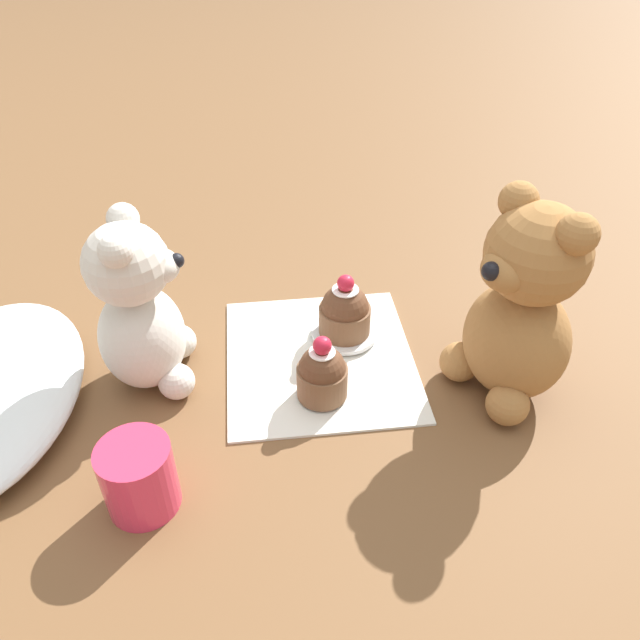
{
  "coord_description": "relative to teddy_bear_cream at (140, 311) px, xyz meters",
  "views": [
    {
      "loc": [
        -0.52,
        0.06,
        0.47
      ],
      "look_at": [
        0.0,
        0.0,
        0.06
      ],
      "focal_mm": 35.0,
      "sensor_mm": 36.0,
      "label": 1
    }
  ],
  "objects": [
    {
      "name": "saucer_plate",
      "position": [
        0.04,
        -0.21,
        -0.08
      ],
      "size": [
        0.08,
        0.08,
        0.01
      ],
      "primitive_type": "cylinder",
      "color": "silver",
      "rests_on": "knitted_placemat"
    },
    {
      "name": "juice_glass",
      "position": [
        -0.16,
        -0.01,
        -0.05
      ],
      "size": [
        0.06,
        0.06,
        0.07
      ],
      "primitive_type": "cylinder",
      "color": "#DB3356",
      "rests_on": "ground_plane"
    },
    {
      "name": "cupcake_near_cream_bear",
      "position": [
        -0.05,
        -0.18,
        -0.05
      ],
      "size": [
        0.05,
        0.05,
        0.08
      ],
      "color": "brown",
      "rests_on": "knitted_placemat"
    },
    {
      "name": "cupcake_near_tan_bear",
      "position": [
        0.04,
        -0.21,
        -0.05
      ],
      "size": [
        0.06,
        0.06,
        0.08
      ],
      "color": "brown",
      "rests_on": "saucer_plate"
    },
    {
      "name": "ground_plane",
      "position": [
        0.01,
        -0.18,
        -0.09
      ],
      "size": [
        4.0,
        4.0,
        0.0
      ],
      "primitive_type": "plane",
      "color": "brown"
    },
    {
      "name": "teddy_bear_cream",
      "position": [
        0.0,
        0.0,
        0.0
      ],
      "size": [
        0.1,
        0.1,
        0.19
      ],
      "rotation": [
        0.0,
        0.0,
        0.01
      ],
      "color": "silver",
      "rests_on": "ground_plane"
    },
    {
      "name": "knitted_placemat",
      "position": [
        0.01,
        -0.18,
        -0.09
      ],
      "size": [
        0.22,
        0.21,
        0.01
      ],
      "primitive_type": "cube",
      "color": "silver",
      "rests_on": "ground_plane"
    },
    {
      "name": "teddy_bear_tan",
      "position": [
        -0.06,
        -0.37,
        0.02
      ],
      "size": [
        0.14,
        0.13,
        0.22
      ],
      "rotation": [
        0.0,
        0.0,
        3.55
      ],
      "color": "#A3703D",
      "rests_on": "ground_plane"
    }
  ]
}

